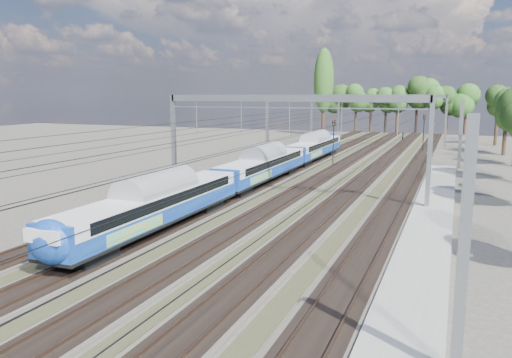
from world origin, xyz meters
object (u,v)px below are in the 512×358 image
at_px(emu_train, 263,162).
at_px(signal_far, 424,128).
at_px(worker, 403,136).
at_px(signal_near, 333,137).

xyz_separation_m(emu_train, signal_far, (12.97, 36.20, 1.39)).
bearing_deg(signal_far, worker, 105.97).
bearing_deg(signal_far, emu_train, -107.95).
relative_size(emu_train, worker, 35.19).
bearing_deg(emu_train, signal_far, 70.28).
distance_m(emu_train, signal_far, 38.48).
bearing_deg(signal_near, emu_train, -86.10).
distance_m(worker, signal_far, 20.72).
relative_size(signal_near, signal_far, 0.99).
distance_m(emu_train, signal_near, 16.01).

